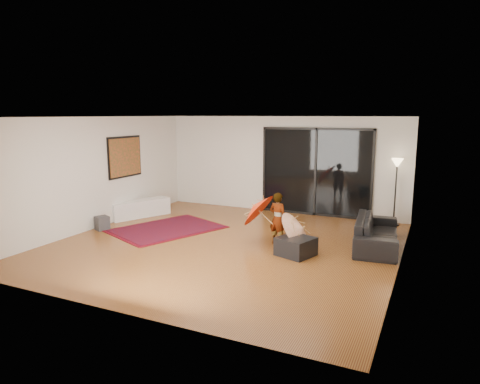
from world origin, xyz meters
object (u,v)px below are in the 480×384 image
Objects in this scene: media_console at (140,208)px; sofa at (377,232)px; ottoman at (296,246)px; child at (278,219)px.

sofa reaches higher than media_console.
child is (-0.58, 0.53, 0.39)m from ottoman.
child is (4.25, -0.78, 0.34)m from media_console.
sofa reaches higher than ottoman.
sofa is at bearing -145.62° from child.
child reaches higher than media_console.
child is (-1.95, -0.72, 0.25)m from sofa.
media_console is 0.78× the size of sofa.
sofa is 1.89× the size of child.
media_console is at bearing 3.76° from child.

